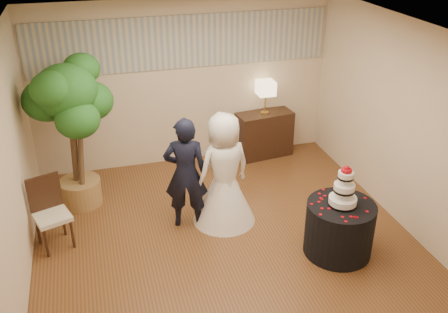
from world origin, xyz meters
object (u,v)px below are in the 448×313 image
object	(u,v)px
wedding_cake	(345,186)
side_chair	(52,215)
ficus_tree	(72,135)
bride	(224,169)
table_lamp	(265,97)
console	(264,134)
groom	(186,174)
cake_table	(339,228)

from	to	relation	value
wedding_cake	side_chair	distance (m)	3.74
ficus_tree	side_chair	size ratio (longest dim) A/B	2.36
bride	ficus_tree	size ratio (longest dim) A/B	0.71
bride	side_chair	bearing A→B (deg)	-15.69
bride	wedding_cake	xyz separation A→B (m)	(1.22, -1.11, 0.17)
bride	table_lamp	world-z (taller)	bride
console	ficus_tree	xyz separation A→B (m)	(-3.21, -0.79, 0.74)
wedding_cake	table_lamp	bearing A→B (deg)	89.45
groom	console	world-z (taller)	groom
console	side_chair	world-z (taller)	side_chair
cake_table	ficus_tree	bearing A→B (deg)	146.23
wedding_cake	ficus_tree	distance (m)	3.83
groom	bride	size ratio (longest dim) A/B	0.99
table_lamp	groom	bearing A→B (deg)	-135.20
console	ficus_tree	bearing A→B (deg)	-173.42
groom	table_lamp	distance (m)	2.52
groom	cake_table	world-z (taller)	groom
side_chair	cake_table	bearing A→B (deg)	-36.87
wedding_cake	ficus_tree	xyz separation A→B (m)	(-3.18, 2.13, 0.15)
cake_table	console	bearing A→B (deg)	89.45
console	table_lamp	size ratio (longest dim) A/B	1.69
ficus_tree	groom	bearing A→B (deg)	-34.22
wedding_cake	ficus_tree	bearing A→B (deg)	146.23
groom	ficus_tree	world-z (taller)	ficus_tree
side_chair	table_lamp	bearing A→B (deg)	7.54
console	table_lamp	xyz separation A→B (m)	(0.00, 0.00, 0.70)
side_chair	bride	bearing A→B (deg)	-19.48
bride	cake_table	bearing A→B (deg)	122.19
bride	groom	bearing A→B (deg)	-19.67
bride	side_chair	size ratio (longest dim) A/B	1.68
ficus_tree	side_chair	world-z (taller)	ficus_tree
table_lamp	cake_table	bearing A→B (deg)	-90.55
bride	table_lamp	xyz separation A→B (m)	(1.25, 1.80, 0.29)
console	wedding_cake	bearing A→B (deg)	-97.86
console	groom	bearing A→B (deg)	-142.51
wedding_cake	console	distance (m)	2.98
table_lamp	side_chair	distance (m)	4.03
cake_table	bride	bearing A→B (deg)	137.59
console	ficus_tree	world-z (taller)	ficus_tree
cake_table	wedding_cake	bearing A→B (deg)	0.00
console	side_chair	size ratio (longest dim) A/B	1.01
bride	ficus_tree	distance (m)	2.23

